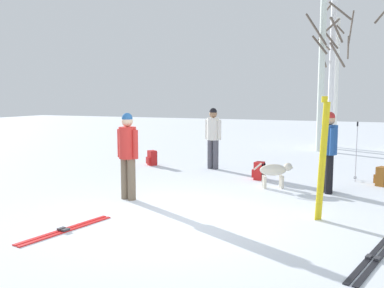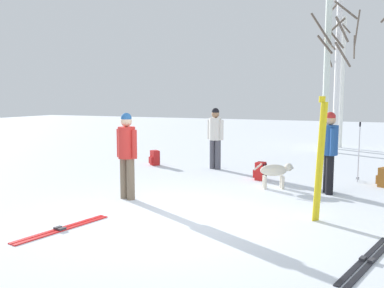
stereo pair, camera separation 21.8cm
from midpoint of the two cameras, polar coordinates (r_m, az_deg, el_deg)
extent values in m
plane|color=white|center=(7.00, -1.44, -10.30)|extent=(60.00, 60.00, 0.00)
cylinder|color=#72604C|center=(8.39, -8.57, -4.66)|extent=(0.16, 0.16, 0.82)
cylinder|color=#72604C|center=(8.27, -7.69, -4.81)|extent=(0.16, 0.16, 0.82)
cylinder|color=red|center=(8.22, -8.22, 0.19)|extent=(0.34, 0.34, 0.62)
sphere|color=beige|center=(8.19, -8.26, 3.12)|extent=(0.22, 0.22, 0.22)
sphere|color=#265999|center=(8.18, -8.27, 3.54)|extent=(0.21, 0.21, 0.21)
cylinder|color=red|center=(8.37, -9.24, 0.15)|extent=(0.10, 0.10, 0.56)
cylinder|color=red|center=(8.08, -7.15, -0.04)|extent=(0.10, 0.10, 0.56)
cylinder|color=#4C4C56|center=(11.64, 4.12, -1.48)|extent=(0.16, 0.16, 0.82)
cylinder|color=#4C4C56|center=(11.73, 3.37, -1.41)|extent=(0.16, 0.16, 0.82)
cylinder|color=silver|center=(11.61, 3.77, 2.08)|extent=(0.34, 0.34, 0.62)
sphere|color=#997051|center=(11.58, 3.78, 4.15)|extent=(0.22, 0.22, 0.22)
sphere|color=black|center=(11.58, 3.78, 4.45)|extent=(0.21, 0.21, 0.21)
cylinder|color=silver|center=(11.50, 4.65, 1.93)|extent=(0.10, 0.10, 0.56)
cylinder|color=silver|center=(11.72, 2.90, 2.03)|extent=(0.10, 0.10, 0.56)
cylinder|color=black|center=(9.11, 19.05, -4.06)|extent=(0.16, 0.16, 0.82)
cylinder|color=black|center=(9.28, 18.73, -3.86)|extent=(0.16, 0.16, 0.82)
cylinder|color=#1E478C|center=(9.10, 19.05, 0.51)|extent=(0.34, 0.34, 0.62)
sphere|color=tan|center=(9.07, 19.15, 3.15)|extent=(0.22, 0.22, 0.22)
sphere|color=#B22626|center=(9.06, 19.17, 3.53)|extent=(0.21, 0.21, 0.21)
cylinder|color=#1E478C|center=(8.90, 19.43, 0.24)|extent=(0.10, 0.10, 0.56)
cylinder|color=#1E478C|center=(9.30, 18.69, 0.52)|extent=(0.10, 0.10, 0.56)
ellipsoid|color=beige|center=(9.37, 11.81, -3.55)|extent=(0.64, 0.46, 0.26)
sphere|color=beige|center=(9.45, 13.80, -3.12)|extent=(0.18, 0.18, 0.18)
ellipsoid|color=beige|center=(9.47, 14.16, -3.23)|extent=(0.12, 0.10, 0.06)
cylinder|color=beige|center=(9.28, 9.72, -3.10)|extent=(0.19, 0.12, 0.17)
cylinder|color=beige|center=(9.54, 12.80, -5.04)|extent=(0.07, 0.07, 0.28)
cylinder|color=beige|center=(9.40, 13.04, -5.23)|extent=(0.07, 0.07, 0.28)
cylinder|color=beige|center=(9.45, 10.50, -5.10)|extent=(0.07, 0.07, 0.28)
cylinder|color=beige|center=(9.30, 10.71, -5.29)|extent=(0.07, 0.07, 0.28)
cube|color=yellow|center=(7.09, 18.21, -2.36)|extent=(0.13, 0.14, 1.95)
cube|color=yellow|center=(7.01, 18.51, 5.84)|extent=(0.05, 0.06, 0.10)
cube|color=yellow|center=(7.05, 17.84, -2.39)|extent=(0.13, 0.14, 1.95)
cube|color=yellow|center=(6.97, 18.13, 5.86)|extent=(0.05, 0.06, 0.10)
cube|color=red|center=(6.80, -16.72, -11.03)|extent=(0.42, 1.67, 0.02)
cube|color=#333338|center=(6.76, -17.07, -10.93)|extent=(0.09, 0.13, 0.03)
cube|color=red|center=(6.72, -16.19, -11.22)|extent=(0.42, 1.67, 0.02)
cube|color=#333338|center=(6.69, -16.54, -11.12)|extent=(0.09, 0.13, 0.03)
cube|color=black|center=(5.84, 23.58, -14.27)|extent=(0.58, 1.89, 0.02)
cube|color=#333338|center=(5.78, 23.46, -14.21)|extent=(0.09, 0.13, 0.03)
cube|color=black|center=(5.82, 24.56, -14.40)|extent=(0.58, 1.89, 0.02)
cube|color=#333338|center=(5.76, 24.44, -14.35)|extent=(0.09, 0.13, 0.03)
cylinder|color=#B2B2BC|center=(10.81, 22.50, -1.22)|extent=(0.02, 0.10, 1.32)
cylinder|color=black|center=(10.74, 22.67, 2.55)|extent=(0.04, 0.04, 0.10)
cylinder|color=black|center=(10.90, 22.36, -4.31)|extent=(0.07, 0.07, 0.01)
cylinder|color=#B2B2BC|center=(10.65, 22.48, -1.33)|extent=(0.02, 0.10, 1.32)
cylinder|color=black|center=(10.58, 22.65, 2.49)|extent=(0.04, 0.04, 0.10)
cylinder|color=black|center=(10.74, 22.34, -4.47)|extent=(0.07, 0.07, 0.01)
cube|color=red|center=(12.37, -4.63, -1.90)|extent=(0.33, 0.31, 0.44)
cube|color=red|center=(12.32, -5.17, -2.24)|extent=(0.19, 0.16, 0.20)
cube|color=black|center=(12.48, -4.29, -1.82)|extent=(0.04, 0.04, 0.37)
cube|color=black|center=(12.35, -4.00, -1.90)|extent=(0.04, 0.04, 0.37)
cube|color=#99591E|center=(10.43, 24.88, -4.43)|extent=(0.15, 0.20, 0.20)
cube|color=red|center=(10.29, 10.00, -3.69)|extent=(0.23, 0.29, 0.44)
cube|color=red|center=(10.35, 9.32, -3.99)|extent=(0.09, 0.20, 0.20)
cube|color=black|center=(10.32, 10.74, -3.68)|extent=(0.03, 0.04, 0.37)
cube|color=black|center=(10.18, 10.45, -3.80)|extent=(0.03, 0.04, 0.37)
cylinder|color=silver|center=(16.10, 18.39, 9.06)|extent=(0.23, 0.23, 5.66)
cylinder|color=brown|center=(15.91, 17.71, 14.87)|extent=(0.85, 0.51, 1.22)
cylinder|color=brown|center=(15.89, 20.42, 11.41)|extent=(0.52, 1.17, 0.81)
cylinder|color=brown|center=(15.94, 18.18, 12.86)|extent=(0.60, 0.24, 0.71)
cylinder|color=brown|center=(16.61, 19.39, 14.86)|extent=(0.79, 0.46, 0.61)
cylinder|color=brown|center=(16.04, 20.33, 14.52)|extent=(0.43, 1.05, 0.78)
cylinder|color=white|center=(17.09, 19.77, 10.77)|extent=(0.22, 0.22, 6.81)
cylinder|color=brown|center=(16.92, 20.78, 16.84)|extent=(0.85, 0.58, 0.67)
cylinder|color=brown|center=(16.90, 19.58, 13.44)|extent=(0.62, 0.22, 0.75)
cylinder|color=brown|center=(17.70, 19.50, 17.50)|extent=(0.70, 0.46, 0.89)
cylinder|color=brown|center=(16.95, 18.74, 12.87)|extent=(0.54, 0.69, 0.53)
cylinder|color=white|center=(17.53, 20.24, 7.86)|extent=(0.18, 0.18, 5.11)
cylinder|color=brown|center=(17.45, 18.55, 11.63)|extent=(0.47, 1.14, 1.10)
cylinder|color=brown|center=(17.78, 22.09, 14.50)|extent=(0.25, 0.99, 1.24)
cylinder|color=brown|center=(17.47, 20.37, 15.10)|extent=(0.60, 0.13, 0.68)
cylinder|color=brown|center=(17.62, 21.75, 12.24)|extent=(0.09, 0.84, 0.82)
camera|label=1|loc=(0.11, -89.31, 0.08)|focal=38.80mm
camera|label=2|loc=(0.11, 90.69, -0.08)|focal=38.80mm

